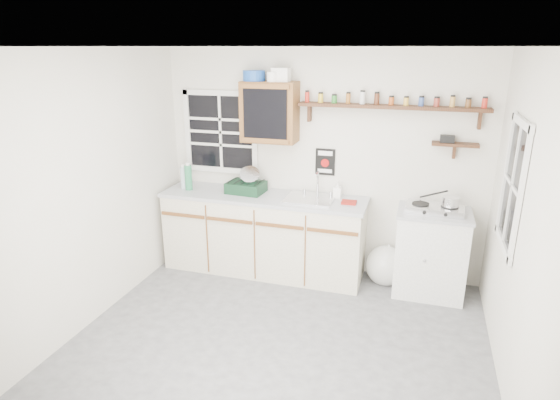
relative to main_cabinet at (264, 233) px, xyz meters
The scene contains 18 objects.
room 1.63m from the main_cabinet, 65.77° to the right, with size 3.64×3.24×2.54m.
main_cabinet is the anchor object (origin of this frame).
right_cabinet 1.84m from the main_cabinet, ahead, with size 0.73×0.57×0.91m.
sink 0.71m from the main_cabinet, ahead, with size 0.52×0.44×0.29m.
upper_cabinet 1.37m from the main_cabinet, 76.32° to the left, with size 0.60×0.32×0.65m.
upper_cabinet_clutter 1.75m from the main_cabinet, 95.22° to the left, with size 0.51×0.24×0.14m.
spice_shelf 1.98m from the main_cabinet, ahead, with size 1.91×0.18×0.35m.
secondary_shelf 2.25m from the main_cabinet, ahead, with size 0.45×0.16×0.24m.
warning_sign 1.08m from the main_cabinet, 24.36° to the left, with size 0.22×0.02×0.30m.
window_back 1.28m from the main_cabinet, 155.10° to the left, with size 0.93×0.03×0.98m.
window_right 2.68m from the main_cabinet, 17.55° to the right, with size 0.03×0.78×1.08m.
water_bottles 1.10m from the main_cabinet, behind, with size 0.16×0.11×0.32m.
dish_rack 0.60m from the main_cabinet, 167.67° to the left, with size 0.43×0.33×0.31m.
soap_bottle 0.99m from the main_cabinet, 10.70° to the left, with size 0.08×0.08×0.18m, color white.
rag 1.07m from the main_cabinet, ahead, with size 0.16×0.13×0.02m, color maroon.
hotplate 1.89m from the main_cabinet, ahead, with size 0.58×0.33×0.08m.
saucepan 2.05m from the main_cabinet, ahead, with size 0.38×0.27×0.17m.
trash_bag 1.41m from the main_cabinet, ahead, with size 0.43×0.39×0.49m.
Camera 1 is at (1.05, -3.41, 2.50)m, focal length 30.00 mm.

